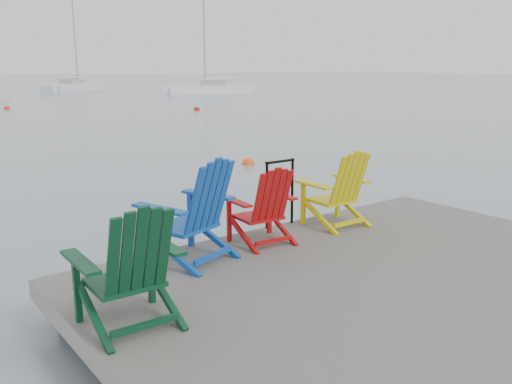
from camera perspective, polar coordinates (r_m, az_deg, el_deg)
ground at (r=5.81m, az=16.48°, el=-14.10°), size 400.00×400.00×0.00m
dock at (r=5.66m, az=16.71°, el=-10.96°), size 6.00×5.00×1.40m
handrail at (r=7.22m, az=2.52°, el=0.59°), size 0.48×0.04×0.90m
chair_green at (r=4.52m, az=-13.12°, el=-7.54°), size 0.86×0.80×1.06m
chair_blue at (r=5.91m, az=-6.54°, el=-1.92°), size 1.09×1.03×1.15m
chair_red at (r=6.49m, az=0.81°, el=-1.41°), size 0.80×0.74×0.95m
chair_yellow at (r=7.29m, az=8.69°, el=0.39°), size 0.84×0.78×1.03m
sailboat_mid at (r=64.93m, az=-18.45°, el=10.41°), size 8.72×7.30×12.47m
sailboat_far at (r=54.21m, az=-4.91°, el=10.63°), size 7.77×5.01×10.66m
buoy_a at (r=14.82m, az=-0.80°, el=2.94°), size 0.35×0.35×0.35m
buoy_c at (r=33.83m, az=-6.25°, el=8.56°), size 0.39×0.39×0.39m
buoy_d at (r=37.87m, az=-24.73°, el=7.93°), size 0.40×0.40×0.40m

